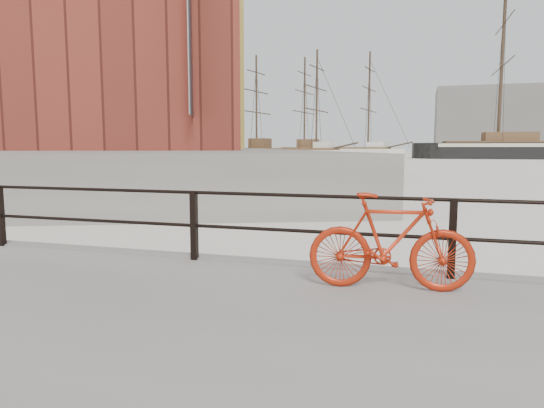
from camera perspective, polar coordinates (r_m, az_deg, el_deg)
The scene contains 13 objects.
ground at distance 6.74m, azimuth 20.06°, elevation -10.74°, with size 400.00×400.00×0.00m, color white.
far_quay at distance 87.85m, azimuth -10.11°, elevation 5.89°, with size 24.00×150.00×1.80m, color gray.
guardrail at distance 6.39m, azimuth 20.44°, elevation -3.84°, with size 28.00×0.10×1.00m, color black, non-canonical shape.
bicycle at distance 5.67m, azimuth 13.79°, elevation -4.33°, with size 1.84×0.28×1.11m, color #B3240B.
schooner_mid at distance 91.73m, azimuth 7.42°, elevation 5.41°, with size 27.24×11.52×19.74m, color silver, non-canonical shape.
schooner_left at distance 75.50m, azimuth 1.60°, elevation 5.20°, with size 22.24×10.11×17.11m, color silver, non-canonical shape.
workboat_near at distance 51.02m, azimuth -19.90°, elevation 4.08°, with size 11.07×3.69×7.00m, color black, non-canonical shape.
workboat_far at distance 64.76m, azimuth -16.38°, elevation 4.68°, with size 11.08×3.83×7.00m, color black, non-canonical shape.
apartment_mustard at distance 56.39m, azimuth -15.42°, elevation 17.64°, with size 22.00×15.00×22.20m, color gold.
apartment_cream at distance 78.79m, azimuth -12.40°, elevation 14.15°, with size 20.00×15.00×21.20m, color beige.
apartment_grey at distance 100.62m, azimuth -10.84°, elevation 13.10°, with size 22.00×15.00×23.20m, color #969792.
apartment_brick at distance 123.33m, azimuth -9.79°, elevation 11.45°, with size 24.00×15.00×21.20m, color brown.
industrial_west at distance 148.02m, azimuth 24.94°, elevation 8.80°, with size 32.00×18.00×18.00m, color gray.
Camera 1 is at (-0.44, -6.43, 1.97)m, focal length 32.00 mm.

